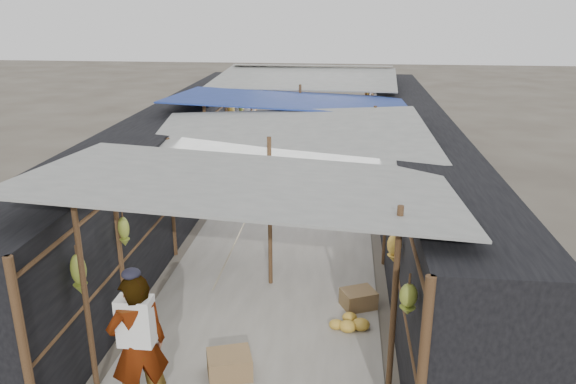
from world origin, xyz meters
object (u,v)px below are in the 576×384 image
(crate_near, at_px, (229,365))
(shopper_blue, at_px, (303,152))
(vendor_seated, at_px, (363,174))
(vendor_elderly, at_px, (138,346))
(black_basin, at_px, (365,213))

(crate_near, height_order, shopper_blue, shopper_blue)
(crate_near, relative_size, vendor_seated, 0.59)
(crate_near, relative_size, vendor_elderly, 0.31)
(black_basin, bearing_deg, vendor_elderly, -112.47)
(crate_near, bearing_deg, vendor_elderly, -157.16)
(vendor_elderly, relative_size, shopper_blue, 1.00)
(crate_near, xyz_separation_m, shopper_blue, (0.33, 8.17, 0.74))
(shopper_blue, relative_size, vendor_seated, 1.93)
(vendor_elderly, height_order, shopper_blue, vendor_elderly)
(crate_near, xyz_separation_m, vendor_seated, (1.90, 7.78, 0.30))
(crate_near, relative_size, black_basin, 0.89)
(black_basin, xyz_separation_m, vendor_elderly, (-2.77, -6.70, 0.81))
(crate_near, height_order, vendor_elderly, vendor_elderly)
(crate_near, xyz_separation_m, vendor_elderly, (-0.88, -0.76, 0.74))
(shopper_blue, distance_m, vendor_seated, 1.67)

